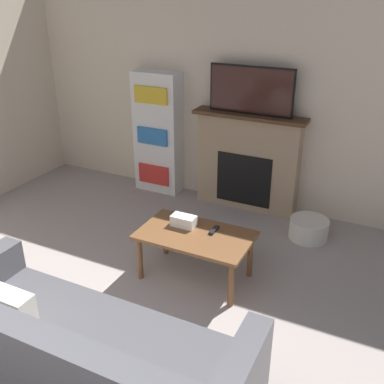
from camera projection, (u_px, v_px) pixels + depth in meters
The scene contains 9 objects.
wall_back at pixel (243, 90), 5.03m from camera, with size 6.48×0.06×2.70m.
fireplace at pixel (248, 161), 5.18m from camera, with size 1.28×0.28×1.14m.
tv at pixel (251, 90), 4.82m from camera, with size 0.95×0.03×0.52m.
couch at pixel (79, 366), 2.77m from camera, with size 2.12×0.91×0.88m.
coffee_table at pixel (195, 240), 3.95m from camera, with size 0.99×0.59×0.45m.
tissue_box at pixel (184, 221), 4.03m from camera, with size 0.22×0.12×0.10m.
remote_control at pixel (214, 230), 3.96m from camera, with size 0.04×0.15×0.02m.
bookshelf at pixel (158, 133), 5.56m from camera, with size 0.58×0.29×1.50m.
storage_basket at pixel (309, 229), 4.70m from camera, with size 0.40×0.40×0.21m.
Camera 1 is at (1.70, -0.82, 2.45)m, focal length 42.00 mm.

